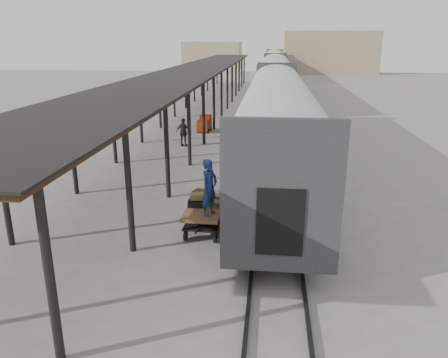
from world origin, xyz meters
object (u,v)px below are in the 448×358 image
baggage_cart (205,213)px  pedestrian (184,132)px  porter (209,187)px  luggage_tug (204,124)px

baggage_cart → pedestrian: 12.81m
porter → pedestrian: bearing=42.6°
baggage_cart → porter: (0.25, -0.65, 1.16)m
luggage_tug → porter: size_ratio=0.75×
baggage_cart → pedestrian: pedestrian is taller
porter → pedestrian: 13.53m
porter → pedestrian: size_ratio=1.08×
baggage_cart → luggage_tug: 17.28m
pedestrian → baggage_cart: bearing=117.5°
luggage_tug → pedestrian: size_ratio=0.81×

